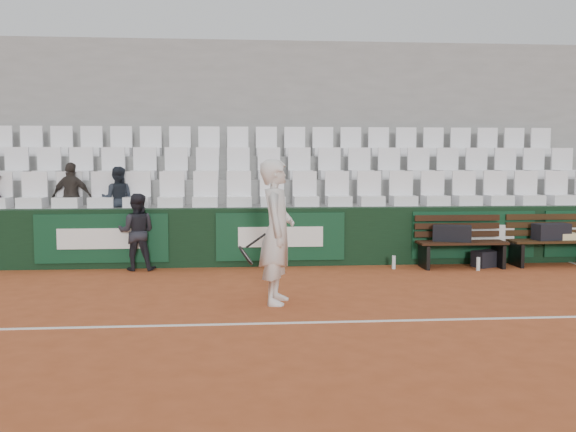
% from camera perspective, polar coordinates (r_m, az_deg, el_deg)
% --- Properties ---
extents(ground, '(80.00, 80.00, 0.00)m').
position_cam_1_polar(ground, '(7.34, 3.16, -9.44)').
color(ground, '#AD4D27').
rests_on(ground, ground).
extents(court_baseline, '(18.00, 0.06, 0.01)m').
position_cam_1_polar(court_baseline, '(7.34, 3.16, -9.41)').
color(court_baseline, white).
rests_on(court_baseline, ground).
extents(back_barrier, '(18.00, 0.34, 1.00)m').
position_cam_1_polar(back_barrier, '(11.16, 0.65, -1.83)').
color(back_barrier, black).
rests_on(back_barrier, ground).
extents(grandstand_tier_front, '(18.00, 0.95, 1.00)m').
position_cam_1_polar(grandstand_tier_front, '(11.78, 0.02, -1.48)').
color(grandstand_tier_front, gray).
rests_on(grandstand_tier_front, ground).
extents(grandstand_tier_mid, '(18.00, 0.95, 1.45)m').
position_cam_1_polar(grandstand_tier_mid, '(12.70, -0.34, 0.01)').
color(grandstand_tier_mid, gray).
rests_on(grandstand_tier_mid, ground).
extents(grandstand_tier_back, '(18.00, 0.95, 1.90)m').
position_cam_1_polar(grandstand_tier_back, '(13.62, -0.66, 1.30)').
color(grandstand_tier_back, gray).
rests_on(grandstand_tier_back, ground).
extents(grandstand_rear_wall, '(18.00, 0.30, 4.40)m').
position_cam_1_polar(grandstand_rear_wall, '(14.22, -0.85, 6.50)').
color(grandstand_rear_wall, gray).
rests_on(grandstand_rear_wall, ground).
extents(seat_row_front, '(11.90, 0.44, 0.63)m').
position_cam_1_polar(seat_row_front, '(11.54, 0.10, 2.45)').
color(seat_row_front, white).
rests_on(seat_row_front, grandstand_tier_front).
extents(seat_row_mid, '(11.90, 0.44, 0.63)m').
position_cam_1_polar(seat_row_mid, '(12.47, -0.28, 4.71)').
color(seat_row_mid, white).
rests_on(seat_row_mid, grandstand_tier_mid).
extents(seat_row_back, '(11.90, 0.44, 0.63)m').
position_cam_1_polar(seat_row_back, '(13.43, -0.61, 6.65)').
color(seat_row_back, white).
rests_on(seat_row_back, grandstand_tier_back).
extents(bench_left, '(1.50, 0.56, 0.45)m').
position_cam_1_polar(bench_left, '(11.31, 15.16, -3.32)').
color(bench_left, black).
rests_on(bench_left, ground).
extents(bench_right, '(1.50, 0.56, 0.45)m').
position_cam_1_polar(bench_right, '(12.04, 22.47, -3.04)').
color(bench_right, '#362210').
rests_on(bench_right, ground).
extents(sports_bag_left, '(0.69, 0.46, 0.27)m').
position_cam_1_polar(sports_bag_left, '(11.25, 14.36, -1.50)').
color(sports_bag_left, black).
rests_on(sports_bag_left, bench_left).
extents(sports_bag_right, '(0.65, 0.37, 0.28)m').
position_cam_1_polar(sports_bag_right, '(12.00, 22.36, -1.29)').
color(sports_bag_right, black).
rests_on(sports_bag_right, bench_right).
extents(towel, '(0.41, 0.30, 0.11)m').
position_cam_1_polar(towel, '(12.15, 23.46, -1.67)').
color(towel, beige).
rests_on(towel, bench_right).
extents(sports_bag_ground, '(0.53, 0.43, 0.28)m').
position_cam_1_polar(sports_bag_ground, '(11.54, 17.20, -3.64)').
color(sports_bag_ground, black).
rests_on(sports_bag_ground, ground).
extents(water_bottle_near, '(0.06, 0.06, 0.23)m').
position_cam_1_polar(water_bottle_near, '(10.95, 9.39, -4.08)').
color(water_bottle_near, silver).
rests_on(water_bottle_near, ground).
extents(water_bottle_far, '(0.06, 0.06, 0.22)m').
position_cam_1_polar(water_bottle_far, '(11.11, 16.55, -4.10)').
color(water_bottle_far, silver).
rests_on(water_bottle_far, ground).
extents(tennis_player, '(0.77, 0.74, 1.84)m').
position_cam_1_polar(tennis_player, '(8.15, -1.00, -1.43)').
color(tennis_player, silver).
rests_on(tennis_player, ground).
extents(ball_kid, '(0.64, 0.51, 1.28)m').
position_cam_1_polar(ball_kid, '(10.91, -13.30, -1.39)').
color(ball_kid, black).
rests_on(ball_kid, ground).
extents(spectator_b, '(0.77, 0.44, 1.24)m').
position_cam_1_polar(spectator_b, '(11.88, -18.71, 3.73)').
color(spectator_b, '#312C27').
rests_on(spectator_b, grandstand_tier_front).
extents(spectator_c, '(0.57, 0.45, 1.16)m').
position_cam_1_polar(spectator_c, '(11.72, -14.96, 3.62)').
color(spectator_c, '#1F252E').
rests_on(spectator_c, grandstand_tier_front).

